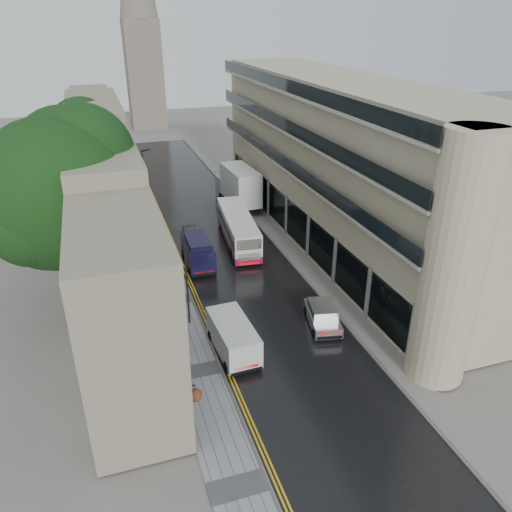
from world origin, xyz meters
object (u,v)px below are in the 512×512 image
tree_near (60,219)px  white_van (227,357)px  navy_van (190,261)px  white_lorry (234,194)px  cream_bus (232,243)px  lamp_post_near (187,277)px  pedestrian (166,286)px  tree_far (69,174)px  silver_hatchback (315,328)px  lamp_post_far (146,190)px

tree_near → white_van: 13.98m
navy_van → white_lorry: bearing=61.2°
cream_bus → lamp_post_near: (-5.45, -8.88, 2.24)m
white_van → pedestrian: bearing=98.9°
tree_far → white_lorry: tree_far is taller
pedestrian → lamp_post_near: 4.86m
silver_hatchback → pedestrian: size_ratio=2.34×
cream_bus → lamp_post_far: bearing=129.1°
white_lorry → pedestrian: bearing=-125.4°
tree_near → tree_far: bearing=88.7°
tree_far → lamp_post_far: tree_far is taller
lamp_post_near → tree_near: bearing=154.9°
white_van → lamp_post_near: lamp_post_near is taller
tree_near → white_lorry: tree_near is taller
silver_hatchback → lamp_post_far: (-7.70, 21.89, 3.08)m
silver_hatchback → navy_van: (-5.85, 10.82, 0.54)m
tree_near → tree_far: size_ratio=1.11×
pedestrian → white_van: bearing=111.9°
silver_hatchback → white_van: size_ratio=0.84×
tree_near → silver_hatchback: size_ratio=3.45×
white_lorry → lamp_post_far: 9.03m
cream_bus → white_van: (-4.38, -14.51, -0.29)m
tree_far → silver_hatchback: size_ratio=3.09×
tree_near → white_lorry: size_ratio=1.65×
pedestrian → lamp_post_near: (0.88, -3.98, 2.65)m
white_van → lamp_post_near: 6.26m
navy_van → tree_far: bearing=130.7°
cream_bus → white_lorry: size_ratio=1.19×
navy_van → lamp_post_near: lamp_post_near is taller
lamp_post_far → tree_far: bearing=166.7°
white_van → pedestrian: 9.81m
lamp_post_near → pedestrian: bearing=106.6°
white_lorry → pedestrian: 17.49m
tree_near → silver_hatchback: (14.51, -8.06, -6.17)m
tree_near → navy_van: size_ratio=2.73×
white_van → lamp_post_near: size_ratio=0.68×
cream_bus → lamp_post_near: lamp_post_near is taller
tree_near → white_van: size_ratio=2.91×
white_lorry → silver_hatchback: bearing=-95.9°
tree_near → white_van: (8.26, -9.65, -5.84)m
navy_van → white_van: bearing=-90.3°
pedestrian → lamp_post_far: bearing=-81.6°
silver_hatchback → lamp_post_near: 8.83m
cream_bus → white_lorry: bearing=79.1°
tree_far → cream_bus: 15.55m
cream_bus → white_lorry: white_lorry is taller
white_van → navy_van: (0.40, 12.41, 0.22)m
tree_near → cream_bus: bearing=21.1°
white_van → pedestrian: size_ratio=2.78×
tree_near → cream_bus: 14.64m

